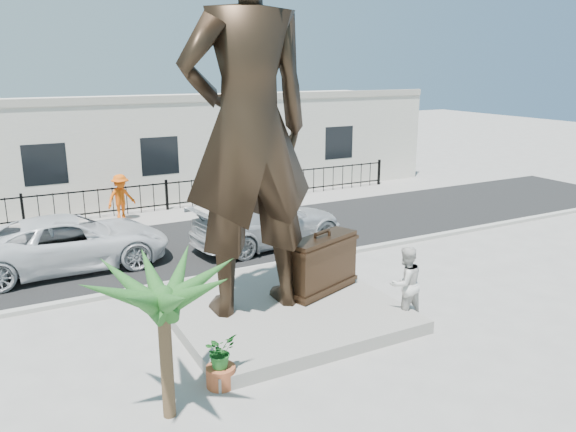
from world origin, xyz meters
name	(u,v)px	position (x,y,z in m)	size (l,w,h in m)	color
ground	(329,334)	(0.00, 0.00, 0.00)	(100.00, 100.00, 0.00)	#9E9991
street	(207,240)	(0.00, 8.00, 0.01)	(40.00, 7.00, 0.01)	black
curb	(248,270)	(0.00, 4.50, 0.06)	(40.00, 0.25, 0.12)	#A5A399
far_sidewalk	(173,214)	(0.00, 12.00, 0.01)	(40.00, 2.50, 0.02)	#9E9991
plinth	(280,308)	(-0.50, 1.50, 0.15)	(5.20, 5.20, 0.30)	gray
fence	(167,196)	(0.00, 12.80, 0.60)	(22.00, 0.10, 1.20)	black
building	(140,146)	(0.00, 17.00, 2.20)	(28.00, 7.00, 4.40)	silver
statue	(248,129)	(-1.20, 1.61, 4.55)	(3.10, 2.03, 8.49)	black
suitcase	(322,264)	(0.77, 1.63, 1.03)	(2.07, 0.66, 1.46)	#342316
tourist	(405,283)	(2.00, -0.16, 0.91)	(0.88, 0.69, 1.81)	silver
car_white	(71,242)	(-4.51, 7.31, 0.80)	(2.63, 5.71, 1.59)	silver
car_silver	(269,222)	(1.70, 6.56, 0.79)	(2.18, 5.35, 1.55)	#B3B5B8
worker	(121,198)	(-2.04, 11.94, 0.94)	(1.19, 0.68, 1.84)	#F55C0C
palm_tree	(170,415)	(-4.10, -1.30, 0.00)	(1.80, 1.80, 3.20)	#21531E
planter	(221,376)	(-2.96, -0.84, 0.20)	(0.56, 0.56, 0.40)	#A24D2B
shrub	(220,351)	(-2.96, -0.84, 0.72)	(0.58, 0.51, 0.65)	#216624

